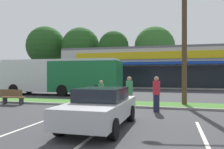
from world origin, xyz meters
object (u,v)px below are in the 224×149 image
Objects in this scene: pedestrian_mid at (156,94)px; pedestrian_far at (101,94)px; car_3 at (70,84)px; bus_stop_bench at (12,96)px; utility_pole at (182,13)px; city_bus at (60,76)px; car_2 at (101,107)px; pedestrian_near_bench at (129,93)px.

pedestrian_far is at bearing -103.10° from pedestrian_mid.
car_3 is 2.58× the size of pedestrian_mid.
bus_stop_bench is 0.34× the size of car_3.
utility_pole reaches higher than pedestrian_mid.
city_bus is 13.83m from car_2.
bus_stop_bench is 0.89× the size of pedestrian_near_bench.
city_bus is (-10.68, 4.91, -3.80)m from utility_pole.
pedestrian_near_bench reaches higher than bus_stop_bench.
car_3 is (-9.64, 17.80, 0.04)m from car_2.
pedestrian_mid is at bearing 157.17° from car_2.
pedestrian_near_bench reaches higher than car_2.
bus_stop_bench is 1.02× the size of pedestrian_far.
pedestrian_near_bench is (9.88, -13.62, 0.12)m from car_3.
city_bus is at bearing -135.81° from pedestrian_mid.
bus_stop_bench is at bearing -80.13° from car_3.
car_2 is at bearing 123.18° from city_bus.
city_bus is 10.79m from pedestrian_near_bench.
car_2 reaches higher than bus_stop_bench.
utility_pole is 6.63× the size of pedestrian_far.
city_bus is at bearing -116.79° from pedestrian_far.
city_bus is 9.59m from pedestrian_far.
city_bus is at bearing 20.83° from pedestrian_near_bench.
pedestrian_mid reaches higher than pedestrian_near_bench.
pedestrian_mid is 3.06m from pedestrian_far.
bus_stop_bench is 5.98m from pedestrian_far.
bus_stop_bench is at bearing -169.11° from utility_pole.
pedestrian_mid is (11.32, -13.81, 0.13)m from car_3.
pedestrian_near_bench is 1.00× the size of pedestrian_mid.
pedestrian_near_bench is (0.25, 4.18, 0.17)m from car_2.
pedestrian_mid is at bearing -50.66° from car_3.
utility_pole reaches higher than car_3.
utility_pole is 17.59m from car_3.
bus_stop_bench is 0.36× the size of car_2.
bus_stop_bench is at bearing -70.67° from pedestrian_far.
car_2 is 4.33m from pedestrian_mid.
pedestrian_far is at bearing 58.94° from pedestrian_near_bench.
bus_stop_bench is 7.60m from pedestrian_near_bench.
pedestrian_mid reaches higher than bus_stop_bench.
pedestrian_far is (5.97, -0.25, 0.29)m from bus_stop_bench.
pedestrian_far is at bearing 177.61° from bus_stop_bench.
bus_stop_bench is 9.04m from pedestrian_mid.
pedestrian_near_bench is at bearing 177.18° from bus_stop_bench.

